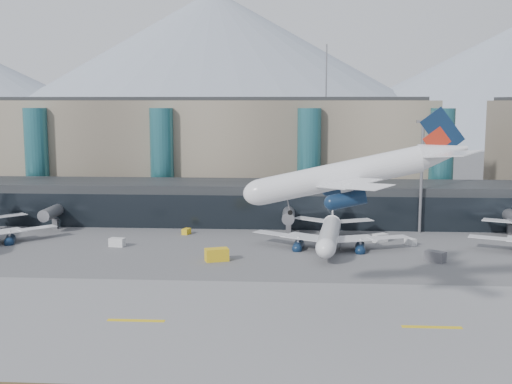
% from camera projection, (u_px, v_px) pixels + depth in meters
% --- Properties ---
extents(ground, '(900.00, 900.00, 0.00)m').
position_uv_depth(ground, '(284.00, 291.00, 101.43)').
color(ground, '#515154').
rests_on(ground, ground).
extents(runway_strip, '(400.00, 40.00, 0.04)m').
position_uv_depth(runway_strip, '(282.00, 324.00, 86.61)').
color(runway_strip, slate).
rests_on(runway_strip, ground).
extents(runway_markings, '(128.00, 1.00, 0.02)m').
position_uv_depth(runway_markings, '(282.00, 324.00, 86.61)').
color(runway_markings, gold).
rests_on(runway_markings, ground).
extents(concourse, '(170.00, 27.00, 10.00)m').
position_uv_depth(concourse, '(289.00, 203.00, 157.76)').
color(concourse, black).
rests_on(concourse, ground).
extents(terminal_main, '(130.00, 30.00, 31.00)m').
position_uv_depth(terminal_main, '(207.00, 150.00, 189.77)').
color(terminal_main, gray).
rests_on(terminal_main, ground).
extents(teal_towers, '(116.40, 19.40, 46.00)m').
position_uv_depth(teal_towers, '(235.00, 160.00, 173.53)').
color(teal_towers, '#26626B').
rests_on(teal_towers, ground).
extents(mountain_ridge, '(910.00, 400.00, 110.00)m').
position_uv_depth(mountain_ridge, '(317.00, 79.00, 469.36)').
color(mountain_ridge, gray).
rests_on(mountain_ridge, ground).
extents(lightmast_mid, '(3.00, 1.20, 25.60)m').
position_uv_depth(lightmast_mid, '(422.00, 170.00, 144.89)').
color(lightmast_mid, slate).
rests_on(lightmast_mid, ground).
extents(hero_jet, '(31.44, 32.58, 10.49)m').
position_uv_depth(hero_jet, '(362.00, 166.00, 87.82)').
color(hero_jet, silver).
rests_on(hero_jet, ground).
extents(jet_parked_mid, '(33.61, 33.31, 10.88)m').
position_uv_depth(jet_parked_mid, '(330.00, 227.00, 132.26)').
color(jet_parked_mid, silver).
rests_on(jet_parked_mid, ground).
extents(veh_a, '(3.39, 2.29, 1.76)m').
position_uv_depth(veh_a, '(117.00, 242.00, 132.66)').
color(veh_a, silver).
rests_on(veh_a, ground).
extents(veh_b, '(1.96, 2.53, 1.29)m').
position_uv_depth(veh_b, '(186.00, 231.00, 144.89)').
color(veh_b, gold).
rests_on(veh_b, ground).
extents(veh_c, '(4.06, 3.78, 2.03)m').
position_uv_depth(veh_c, '(435.00, 256.00, 120.05)').
color(veh_c, '#4C4C51').
rests_on(veh_c, ground).
extents(veh_d, '(3.50, 3.16, 1.78)m').
position_uv_depth(veh_d, '(380.00, 238.00, 136.84)').
color(veh_d, silver).
rests_on(veh_d, ground).
extents(veh_g, '(2.47, 2.77, 1.40)m').
position_uv_depth(veh_g, '(410.00, 242.00, 134.04)').
color(veh_g, silver).
rests_on(veh_g, ground).
extents(veh_h, '(4.85, 3.61, 2.39)m').
position_uv_depth(veh_h, '(217.00, 255.00, 120.65)').
color(veh_h, gold).
rests_on(veh_h, ground).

